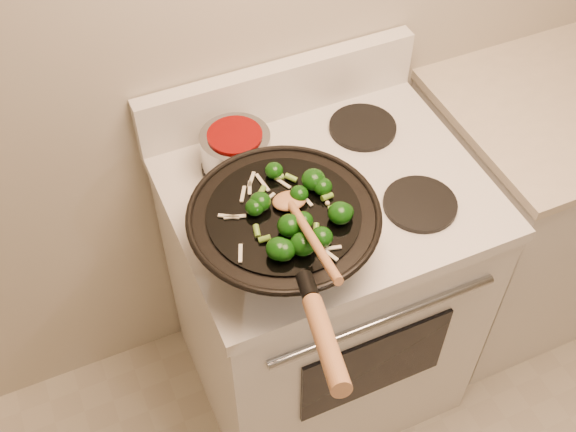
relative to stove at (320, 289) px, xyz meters
name	(u,v)px	position (x,y,z in m)	size (l,w,h in m)	color
stove	(320,289)	(0.00, 0.00, 0.00)	(0.78, 0.67, 1.08)	white
counter_unit	(546,201)	(0.84, 0.03, -0.01)	(0.81, 0.62, 0.91)	white
wok	(284,231)	(-0.18, -0.16, 0.53)	(0.43, 0.70, 0.27)	black
stirfry	(300,216)	(-0.16, -0.19, 0.61)	(0.27, 0.30, 0.05)	#0C3708
wooden_spoon	(302,222)	(-0.17, -0.22, 0.63)	(0.09, 0.34, 0.13)	#A86E42
saucepan	(236,150)	(-0.18, 0.15, 0.51)	(0.17, 0.27, 0.10)	#95989D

